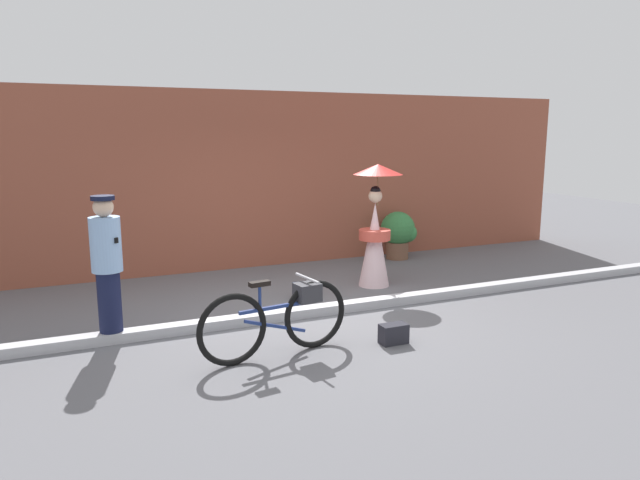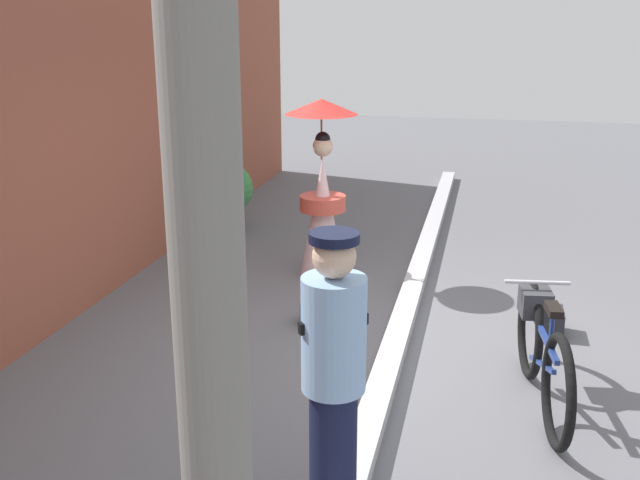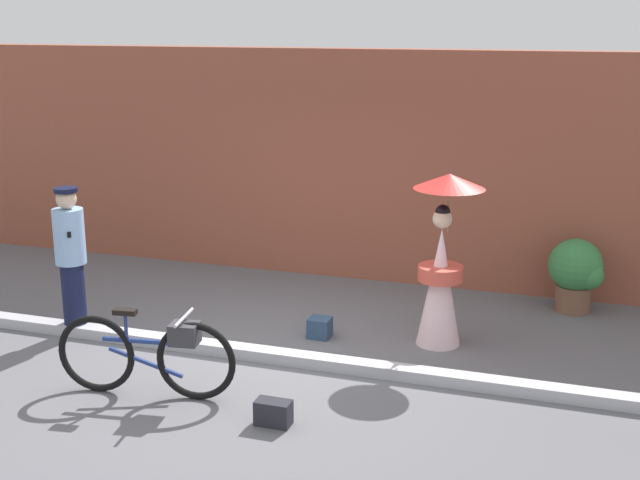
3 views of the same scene
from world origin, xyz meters
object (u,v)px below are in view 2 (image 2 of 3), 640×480
person_officer (333,376)px  potted_plant_by_door (230,194)px  utility_pole (202,162)px  bicycle_near_officer (542,349)px  person_with_parasol (322,192)px  backpack_on_pavement (553,321)px  backpack_spare (316,311)px

person_officer → potted_plant_by_door: (5.36, 2.52, -0.39)m
utility_pole → potted_plant_by_door: bearing=19.9°
bicycle_near_officer → utility_pole: 4.19m
person_with_parasol → utility_pole: utility_pole is taller
bicycle_near_officer → person_officer: 2.07m
person_officer → person_with_parasol: 4.10m
person_officer → backpack_on_pavement: bearing=-25.0°
person_with_parasol → potted_plant_by_door: bearing=48.3°
person_with_parasol → backpack_spare: bearing=-169.6°
person_with_parasol → potted_plant_by_door: (1.38, 1.55, -0.42)m
person_with_parasol → backpack_on_pavement: size_ratio=5.97×
person_officer → backpack_spare: 2.88m
backpack_on_pavement → backpack_spare: 2.12m
person_with_parasol → backpack_spare: 1.56m
potted_plant_by_door → bicycle_near_officer: bearing=-135.2°
person_officer → backpack_spare: person_officer is taller
person_with_parasol → backpack_spare: size_ratio=7.77×
person_with_parasol → backpack_spare: person_with_parasol is taller
potted_plant_by_door → backpack_on_pavement: 4.60m
person_officer → bicycle_near_officer: bearing=-35.8°
bicycle_near_officer → person_officer: size_ratio=1.04×
backpack_spare → potted_plant_by_door: bearing=33.7°
backpack_spare → utility_pole: utility_pole is taller
potted_plant_by_door → utility_pole: 7.95m
person_with_parasol → potted_plant_by_door: size_ratio=2.10×
bicycle_near_officer → person_with_parasol: bearing=42.5°
person_officer → backpack_spare: bearing=15.3°
backpack_on_pavement → bicycle_near_officer: bearing=171.7°
bicycle_near_officer → utility_pole: (-3.53, 1.08, 1.97)m
backpack_spare → utility_pole: 5.18m
bicycle_near_officer → backpack_on_pavement: bicycle_near_officer is taller
person_with_parasol → backpack_on_pavement: 2.69m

